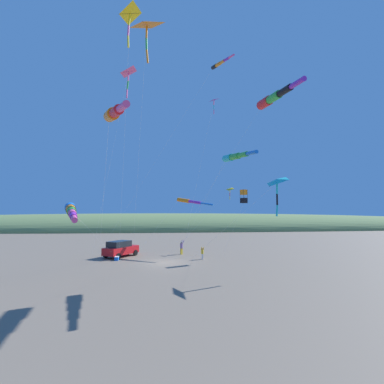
{
  "coord_description": "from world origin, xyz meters",
  "views": [
    {
      "loc": [
        28.18,
        0.16,
        5.14
      ],
      "look_at": [
        2.97,
        2.57,
        7.12
      ],
      "focal_mm": 24.88,
      "sensor_mm": 36.0,
      "label": 1
    }
  ],
  "objects_px": {
    "cooler_box": "(117,258)",
    "person_child_green_jacket": "(202,252)",
    "parked_car": "(121,249)",
    "kite_windsock_rainbow_low_near": "(219,64)",
    "kite_box_long_streamer_left": "(244,196)",
    "kite_delta_purple_drifting": "(230,189)",
    "kite_windsock_magenta_far_left": "(71,211)",
    "kite_windsock_striped_overhead": "(273,98)",
    "kite_delta_yellow_midlevel": "(214,101)",
    "kite_delta_small_distant": "(147,25)",
    "person_adult_flyer": "(182,247)",
    "kite_windsock_orange_high_right": "(114,113)",
    "kite_delta_checkered_midright": "(130,14)",
    "kite_delta_black_fish_shape": "(128,72)",
    "kite_windsock_long_streamer_right": "(235,157)",
    "kite_windsock_blue_topmost": "(189,201)",
    "kite_delta_green_low_center": "(276,182)"
  },
  "relations": [
    {
      "from": "kite_delta_checkered_midright",
      "to": "person_child_green_jacket",
      "type": "bearing_deg",
      "value": 154.28
    },
    {
      "from": "kite_delta_small_distant",
      "to": "kite_windsock_magenta_far_left",
      "type": "bearing_deg",
      "value": -105.8
    },
    {
      "from": "parked_car",
      "to": "cooler_box",
      "type": "distance_m",
      "value": 2.44
    },
    {
      "from": "kite_box_long_streamer_left",
      "to": "kite_delta_purple_drifting",
      "type": "xyz_separation_m",
      "value": [
        -7.09,
        0.11,
        1.41
      ]
    },
    {
      "from": "kite_box_long_streamer_left",
      "to": "kite_delta_checkered_midright",
      "type": "relative_size",
      "value": 0.43
    },
    {
      "from": "parked_car",
      "to": "kite_delta_black_fish_shape",
      "type": "height_order",
      "value": "kite_delta_black_fish_shape"
    },
    {
      "from": "person_adult_flyer",
      "to": "kite_box_long_streamer_left",
      "type": "relative_size",
      "value": 0.22
    },
    {
      "from": "kite_windsock_magenta_far_left",
      "to": "kite_box_long_streamer_left",
      "type": "bearing_deg",
      "value": 116.09
    },
    {
      "from": "kite_windsock_striped_overhead",
      "to": "kite_delta_purple_drifting",
      "type": "distance_m",
      "value": 17.07
    },
    {
      "from": "kite_windsock_orange_high_right",
      "to": "cooler_box",
      "type": "bearing_deg",
      "value": -171.22
    },
    {
      "from": "kite_box_long_streamer_left",
      "to": "kite_delta_yellow_midlevel",
      "type": "distance_m",
      "value": 10.94
    },
    {
      "from": "person_adult_flyer",
      "to": "kite_windsock_rainbow_low_near",
      "type": "distance_m",
      "value": 21.28
    },
    {
      "from": "kite_delta_checkered_midright",
      "to": "kite_windsock_striped_overhead",
      "type": "bearing_deg",
      "value": 110.8
    },
    {
      "from": "person_adult_flyer",
      "to": "parked_car",
      "type": "bearing_deg",
      "value": -80.82
    },
    {
      "from": "kite_windsock_rainbow_low_near",
      "to": "kite_delta_black_fish_shape",
      "type": "bearing_deg",
      "value": -102.07
    },
    {
      "from": "person_child_green_jacket",
      "to": "kite_windsock_blue_topmost",
      "type": "xyz_separation_m",
      "value": [
        -3.54,
        -1.14,
        5.82
      ]
    },
    {
      "from": "kite_delta_black_fish_shape",
      "to": "kite_delta_checkered_midright",
      "type": "xyz_separation_m",
      "value": [
        12.11,
        1.88,
        -2.71
      ]
    },
    {
      "from": "kite_delta_checkered_midright",
      "to": "kite_windsock_long_streamer_right",
      "type": "bearing_deg",
      "value": 118.57
    },
    {
      "from": "kite_windsock_long_streamer_right",
      "to": "kite_delta_small_distant",
      "type": "relative_size",
      "value": 0.88
    },
    {
      "from": "person_child_green_jacket",
      "to": "kite_delta_small_distant",
      "type": "bearing_deg",
      "value": -29.95
    },
    {
      "from": "person_child_green_jacket",
      "to": "kite_box_long_streamer_left",
      "type": "xyz_separation_m",
      "value": [
        0.32,
        4.7,
        6.23
      ]
    },
    {
      "from": "kite_box_long_streamer_left",
      "to": "kite_windsock_long_streamer_right",
      "type": "xyz_separation_m",
      "value": [
        8.77,
        -3.3,
        2.63
      ]
    },
    {
      "from": "kite_delta_yellow_midlevel",
      "to": "parked_car",
      "type": "bearing_deg",
      "value": -116.26
    },
    {
      "from": "kite_windsock_striped_overhead",
      "to": "kite_delta_yellow_midlevel",
      "type": "relative_size",
      "value": 0.95
    },
    {
      "from": "parked_car",
      "to": "kite_windsock_magenta_far_left",
      "type": "bearing_deg",
      "value": -10.64
    },
    {
      "from": "person_child_green_jacket",
      "to": "kite_windsock_magenta_far_left",
      "type": "distance_m",
      "value": 14.71
    },
    {
      "from": "parked_car",
      "to": "person_child_green_jacket",
      "type": "bearing_deg",
      "value": 74.61
    },
    {
      "from": "kite_windsock_striped_overhead",
      "to": "kite_windsock_rainbow_low_near",
      "type": "distance_m",
      "value": 9.04
    },
    {
      "from": "parked_car",
      "to": "person_child_green_jacket",
      "type": "xyz_separation_m",
      "value": [
        2.57,
        9.34,
        -0.2
      ]
    },
    {
      "from": "person_child_green_jacket",
      "to": "kite_windsock_rainbow_low_near",
      "type": "distance_m",
      "value": 20.28
    },
    {
      "from": "kite_windsock_rainbow_low_near",
      "to": "kite_delta_purple_drifting",
      "type": "distance_m",
      "value": 16.28
    },
    {
      "from": "parked_car",
      "to": "kite_windsock_orange_high_right",
      "type": "xyz_separation_m",
      "value": [
        16.86,
        2.25,
        9.94
      ]
    },
    {
      "from": "kite_delta_checkered_midright",
      "to": "person_adult_flyer",
      "type": "bearing_deg",
      "value": 165.79
    },
    {
      "from": "kite_box_long_streamer_left",
      "to": "kite_windsock_rainbow_low_near",
      "type": "height_order",
      "value": "kite_windsock_rainbow_low_near"
    },
    {
      "from": "kite_delta_yellow_midlevel",
      "to": "kite_delta_green_low_center",
      "type": "distance_m",
      "value": 11.8
    },
    {
      "from": "parked_car",
      "to": "kite_windsock_orange_high_right",
      "type": "relative_size",
      "value": 0.22
    },
    {
      "from": "cooler_box",
      "to": "kite_windsock_long_streamer_right",
      "type": "xyz_separation_m",
      "value": [
        9.34,
        10.74,
        9.41
      ]
    },
    {
      "from": "person_child_green_jacket",
      "to": "kite_box_long_streamer_left",
      "type": "bearing_deg",
      "value": 86.12
    },
    {
      "from": "kite_delta_small_distant",
      "to": "person_adult_flyer",
      "type": "bearing_deg",
      "value": 165.34
    },
    {
      "from": "kite_delta_purple_drifting",
      "to": "kite_windsock_magenta_far_left",
      "type": "relative_size",
      "value": 0.64
    },
    {
      "from": "kite_delta_green_low_center",
      "to": "kite_windsock_blue_topmost",
      "type": "bearing_deg",
      "value": -152.26
    },
    {
      "from": "cooler_box",
      "to": "person_child_green_jacket",
      "type": "relative_size",
      "value": 0.45
    },
    {
      "from": "cooler_box",
      "to": "kite_box_long_streamer_left",
      "type": "relative_size",
      "value": 0.08
    },
    {
      "from": "kite_delta_yellow_midlevel",
      "to": "kite_windsock_orange_high_right",
      "type": "relative_size",
      "value": 0.85
    },
    {
      "from": "kite_windsock_blue_topmost",
      "to": "kite_windsock_orange_high_right",
      "type": "bearing_deg",
      "value": -18.46
    },
    {
      "from": "cooler_box",
      "to": "kite_delta_purple_drifting",
      "type": "relative_size",
      "value": 0.07
    },
    {
      "from": "cooler_box",
      "to": "kite_windsock_rainbow_low_near",
      "type": "bearing_deg",
      "value": 71.57
    },
    {
      "from": "kite_delta_small_distant",
      "to": "kite_delta_green_low_center",
      "type": "xyz_separation_m",
      "value": [
        -1.42,
        10.78,
        -12.05
      ]
    },
    {
      "from": "kite_windsock_rainbow_low_near",
      "to": "kite_delta_purple_drifting",
      "type": "relative_size",
      "value": 2.45
    },
    {
      "from": "kite_windsock_blue_topmost",
      "to": "kite_delta_checkered_midright",
      "type": "distance_m",
      "value": 20.95
    }
  ]
}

